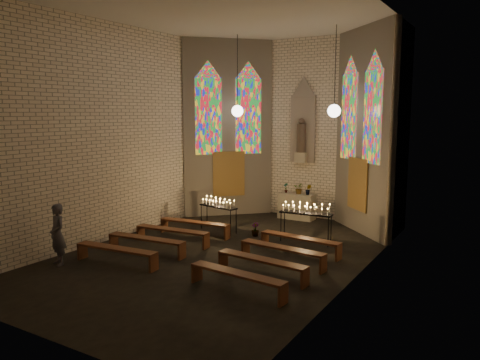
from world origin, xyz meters
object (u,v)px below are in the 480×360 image
votive_stand_left (218,204)px  votive_stand_right (306,210)px  aisle_flower_pot (255,229)px  visitor (58,234)px  altar (297,206)px

votive_stand_left → votive_stand_right: (3.23, 0.19, 0.09)m
aisle_flower_pot → visitor: (-3.19, -5.38, 0.62)m
visitor → altar: bearing=86.5°
votive_stand_left → votive_stand_right: 3.23m
aisle_flower_pot → visitor: visitor is taller
aisle_flower_pot → visitor: size_ratio=0.27×
visitor → votive_stand_left: bearing=89.7°
aisle_flower_pot → votive_stand_left: votive_stand_left is taller
altar → aisle_flower_pot: size_ratio=3.03×
altar → aisle_flower_pot: altar is taller
altar → votive_stand_right: (1.65, -3.00, 0.56)m
altar → votive_stand_right: 3.47m
votive_stand_right → visitor: bearing=-136.3°
altar → visitor: (-3.32, -8.50, 0.35)m
aisle_flower_pot → votive_stand_right: (1.78, 0.12, 0.83)m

